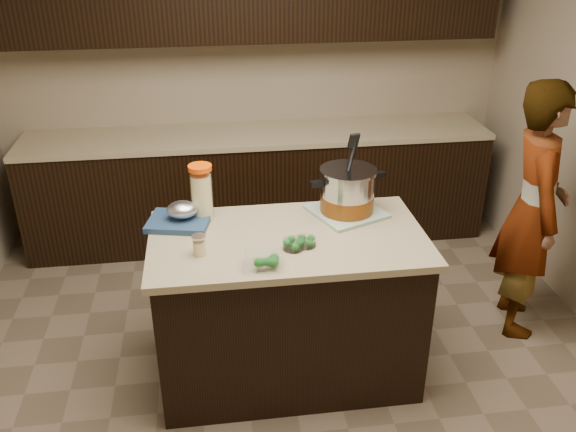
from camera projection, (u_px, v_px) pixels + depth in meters
name	position (u px, v px, depth m)	size (l,w,h in m)	color
ground_plane	(288.00, 370.00, 3.61)	(4.00, 4.00, 0.00)	brown
room_shell	(288.00, 83.00, 2.84)	(4.04, 4.04, 2.72)	tan
back_cabinets	(257.00, 126.00, 4.73)	(3.60, 0.63, 2.33)	black
island	(288.00, 307.00, 3.41)	(1.46, 0.81, 0.90)	black
dish_towel	(346.00, 212.00, 3.45)	(0.36, 0.36, 0.02)	#5D8A64
stock_pot	(347.00, 193.00, 3.39)	(0.44, 0.37, 0.45)	#B7B7BC
lemonade_pitcher	(202.00, 194.00, 3.33)	(0.16, 0.16, 0.31)	beige
mason_jar	(199.00, 246.00, 3.01)	(0.09, 0.09, 0.11)	beige
broccoli_tub_left	(293.00, 245.00, 3.08)	(0.13, 0.13, 0.05)	silver
broccoli_tub_right	(306.00, 242.00, 3.11)	(0.12, 0.12, 0.05)	silver
broccoli_tub_rect	(263.00, 261.00, 2.92)	(0.20, 0.16, 0.07)	silver
blue_tray	(181.00, 217.00, 3.31)	(0.38, 0.33, 0.12)	navy
person	(533.00, 211.00, 3.69)	(0.59, 0.39, 1.61)	gray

